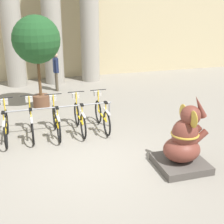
% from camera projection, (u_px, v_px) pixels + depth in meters
% --- Properties ---
extents(ground_plane, '(60.00, 60.00, 0.00)m').
position_uv_depth(ground_plane, '(93.00, 161.00, 7.36)').
color(ground_plane, gray).
extents(building_facade, '(20.00, 0.20, 6.00)m').
position_uv_depth(building_facade, '(49.00, 13.00, 14.08)').
color(building_facade, '#C6B78E').
rests_on(building_facade, ground_plane).
extents(column_left, '(1.04, 1.04, 5.16)m').
position_uv_depth(column_left, '(11.00, 24.00, 12.87)').
color(column_left, gray).
rests_on(column_left, ground_plane).
extents(column_middle, '(1.04, 1.04, 5.16)m').
position_uv_depth(column_middle, '(52.00, 23.00, 13.31)').
color(column_middle, gray).
rests_on(column_middle, ground_plane).
extents(column_right, '(1.04, 1.04, 5.16)m').
position_uv_depth(column_right, '(90.00, 22.00, 13.74)').
color(column_right, gray).
rests_on(column_right, ground_plane).
extents(bike_rack, '(3.27, 0.05, 0.77)m').
position_uv_depth(bike_rack, '(55.00, 113.00, 8.75)').
color(bike_rack, gray).
rests_on(bike_rack, ground_plane).
extents(bicycle_0, '(0.48, 1.70, 1.07)m').
position_uv_depth(bicycle_0, '(6.00, 125.00, 8.34)').
color(bicycle_0, black).
rests_on(bicycle_0, ground_plane).
extents(bicycle_1, '(0.48, 1.70, 1.07)m').
position_uv_depth(bicycle_1, '(31.00, 122.00, 8.56)').
color(bicycle_1, black).
rests_on(bicycle_1, ground_plane).
extents(bicycle_2, '(0.48, 1.70, 1.07)m').
position_uv_depth(bicycle_2, '(56.00, 120.00, 8.67)').
color(bicycle_2, black).
rests_on(bicycle_2, ground_plane).
extents(bicycle_3, '(0.48, 1.70, 1.07)m').
position_uv_depth(bicycle_3, '(80.00, 117.00, 8.89)').
color(bicycle_3, black).
rests_on(bicycle_3, ground_plane).
extents(bicycle_4, '(0.48, 1.70, 1.07)m').
position_uv_depth(bicycle_4, '(102.00, 115.00, 9.08)').
color(bicycle_4, black).
rests_on(bicycle_4, ground_plane).
extents(elephant_statue, '(1.09, 1.09, 1.71)m').
position_uv_depth(elephant_statue, '(184.00, 144.00, 6.92)').
color(elephant_statue, '#4C4742').
rests_on(elephant_statue, ground_plane).
extents(person_pedestrian, '(0.21, 0.47, 1.59)m').
position_uv_depth(person_pedestrian, '(56.00, 68.00, 12.64)').
color(person_pedestrian, brown).
rests_on(person_pedestrian, ground_plane).
extents(potted_tree, '(1.59, 1.59, 3.13)m').
position_uv_depth(potted_tree, '(36.00, 42.00, 10.28)').
color(potted_tree, brown).
rests_on(potted_tree, ground_plane).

